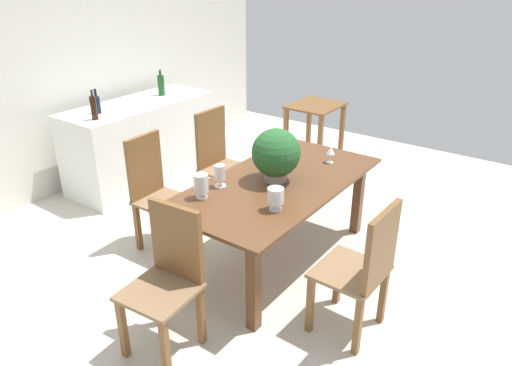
{
  "coord_description": "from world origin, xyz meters",
  "views": [
    {
      "loc": [
        -2.99,
        -2.13,
        2.37
      ],
      "look_at": [
        -0.04,
        0.01,
        0.69
      ],
      "focal_mm": 33.6,
      "sensor_mm": 36.0,
      "label": 1
    }
  ],
  "objects_px": {
    "chair_far_left": "(156,189)",
    "crystal_vase_right": "(220,174)",
    "dining_table": "(277,193)",
    "crystal_vase_center_near": "(201,184)",
    "crystal_vase_left": "(276,197)",
    "wine_glass": "(331,151)",
    "flower_centerpiece": "(276,154)",
    "chair_near_left": "(365,265)",
    "side_table": "(315,118)",
    "wine_bottle_tall": "(97,104)",
    "kitchen_counter": "(142,141)",
    "wine_bottle_green": "(161,85)",
    "chair_head_end": "(169,273)",
    "chair_far_right": "(219,158)",
    "wine_bottle_amber": "(94,107)"
  },
  "relations": [
    {
      "from": "kitchen_counter",
      "to": "wine_bottle_amber",
      "type": "height_order",
      "value": "wine_bottle_amber"
    },
    {
      "from": "chair_far_left",
      "to": "wine_bottle_amber",
      "type": "bearing_deg",
      "value": 74.65
    },
    {
      "from": "chair_head_end",
      "to": "side_table",
      "type": "bearing_deg",
      "value": 99.25
    },
    {
      "from": "dining_table",
      "to": "flower_centerpiece",
      "type": "relative_size",
      "value": 4.36
    },
    {
      "from": "crystal_vase_left",
      "to": "kitchen_counter",
      "type": "bearing_deg",
      "value": 69.49
    },
    {
      "from": "crystal_vase_center_near",
      "to": "wine_bottle_green",
      "type": "height_order",
      "value": "wine_bottle_green"
    },
    {
      "from": "wine_glass",
      "to": "kitchen_counter",
      "type": "xyz_separation_m",
      "value": [
        -0.1,
        2.39,
        -0.39
      ]
    },
    {
      "from": "wine_glass",
      "to": "side_table",
      "type": "distance_m",
      "value": 1.88
    },
    {
      "from": "chair_head_end",
      "to": "flower_centerpiece",
      "type": "bearing_deg",
      "value": 85.7
    },
    {
      "from": "chair_near_left",
      "to": "crystal_vase_right",
      "type": "bearing_deg",
      "value": -92.0
    },
    {
      "from": "flower_centerpiece",
      "to": "crystal_vase_right",
      "type": "height_order",
      "value": "flower_centerpiece"
    },
    {
      "from": "dining_table",
      "to": "wine_bottle_green",
      "type": "distance_m",
      "value": 2.46
    },
    {
      "from": "crystal_vase_left",
      "to": "crystal_vase_right",
      "type": "height_order",
      "value": "crystal_vase_right"
    },
    {
      "from": "crystal_vase_right",
      "to": "wine_bottle_amber",
      "type": "distance_m",
      "value": 1.8
    },
    {
      "from": "crystal_vase_right",
      "to": "wine_glass",
      "type": "distance_m",
      "value": 1.07
    },
    {
      "from": "crystal_vase_center_near",
      "to": "chair_head_end",
      "type": "bearing_deg",
      "value": -156.1
    },
    {
      "from": "wine_glass",
      "to": "wine_bottle_tall",
      "type": "xyz_separation_m",
      "value": [
        -0.63,
        2.41,
        0.18
      ]
    },
    {
      "from": "crystal_vase_right",
      "to": "wine_bottle_tall",
      "type": "xyz_separation_m",
      "value": [
        0.33,
        1.94,
        0.18
      ]
    },
    {
      "from": "crystal_vase_center_near",
      "to": "kitchen_counter",
      "type": "bearing_deg",
      "value": 60.36
    },
    {
      "from": "wine_glass",
      "to": "wine_bottle_green",
      "type": "relative_size",
      "value": 0.5
    },
    {
      "from": "dining_table",
      "to": "wine_bottle_green",
      "type": "bearing_deg",
      "value": 68.27
    },
    {
      "from": "wine_glass",
      "to": "chair_far_right",
      "type": "bearing_deg",
      "value": 98.53
    },
    {
      "from": "chair_far_left",
      "to": "chair_head_end",
      "type": "bearing_deg",
      "value": -131.62
    },
    {
      "from": "crystal_vase_center_near",
      "to": "wine_glass",
      "type": "bearing_deg",
      "value": -20.87
    },
    {
      "from": "chair_head_end",
      "to": "wine_glass",
      "type": "bearing_deg",
      "value": 79.99
    },
    {
      "from": "chair_far_right",
      "to": "wine_bottle_tall",
      "type": "relative_size",
      "value": 4.12
    },
    {
      "from": "dining_table",
      "to": "wine_bottle_green",
      "type": "height_order",
      "value": "wine_bottle_green"
    },
    {
      "from": "chair_head_end",
      "to": "wine_bottle_green",
      "type": "relative_size",
      "value": 3.33
    },
    {
      "from": "chair_near_left",
      "to": "wine_bottle_amber",
      "type": "xyz_separation_m",
      "value": [
        0.26,
        3.07,
        0.5
      ]
    },
    {
      "from": "crystal_vase_left",
      "to": "wine_glass",
      "type": "relative_size",
      "value": 1.14
    },
    {
      "from": "chair_near_left",
      "to": "chair_head_end",
      "type": "distance_m",
      "value": 1.28
    },
    {
      "from": "chair_far_left",
      "to": "crystal_vase_right",
      "type": "xyz_separation_m",
      "value": [
        0.08,
        -0.68,
        0.29
      ]
    },
    {
      "from": "chair_near_left",
      "to": "kitchen_counter",
      "type": "bearing_deg",
      "value": -104.82
    },
    {
      "from": "wine_bottle_amber",
      "to": "crystal_vase_left",
      "type": "bearing_deg",
      "value": -96.06
    },
    {
      "from": "crystal_vase_left",
      "to": "wine_glass",
      "type": "height_order",
      "value": "crystal_vase_left"
    },
    {
      "from": "crystal_vase_center_near",
      "to": "wine_bottle_amber",
      "type": "bearing_deg",
      "value": 76.91
    },
    {
      "from": "dining_table",
      "to": "crystal_vase_center_near",
      "type": "xyz_separation_m",
      "value": [
        -0.59,
        0.3,
        0.23
      ]
    },
    {
      "from": "crystal_vase_center_near",
      "to": "side_table",
      "type": "relative_size",
      "value": 0.26
    },
    {
      "from": "dining_table",
      "to": "wine_bottle_amber",
      "type": "relative_size",
      "value": 6.39
    },
    {
      "from": "chair_near_left",
      "to": "chair_head_end",
      "type": "bearing_deg",
      "value": -49.05
    },
    {
      "from": "kitchen_counter",
      "to": "wine_bottle_green",
      "type": "bearing_deg",
      "value": 3.23
    },
    {
      "from": "crystal_vase_left",
      "to": "wine_bottle_tall",
      "type": "height_order",
      "value": "wine_bottle_tall"
    },
    {
      "from": "dining_table",
      "to": "wine_glass",
      "type": "xyz_separation_m",
      "value": [
        0.61,
        -0.16,
        0.22
      ]
    },
    {
      "from": "chair_near_left",
      "to": "side_table",
      "type": "relative_size",
      "value": 1.31
    },
    {
      "from": "crystal_vase_left",
      "to": "crystal_vase_center_near",
      "type": "bearing_deg",
      "value": 106.52
    },
    {
      "from": "wine_bottle_green",
      "to": "chair_near_left",
      "type": "bearing_deg",
      "value": -112.4
    },
    {
      "from": "chair_far_right",
      "to": "wine_glass",
      "type": "xyz_separation_m",
      "value": [
        0.17,
        -1.15,
        0.28
      ]
    },
    {
      "from": "chair_far_right",
      "to": "wine_bottle_amber",
      "type": "height_order",
      "value": "wine_bottle_amber"
    },
    {
      "from": "chair_far_right",
      "to": "side_table",
      "type": "bearing_deg",
      "value": -3.51
    },
    {
      "from": "flower_centerpiece",
      "to": "side_table",
      "type": "height_order",
      "value": "flower_centerpiece"
    }
  ]
}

